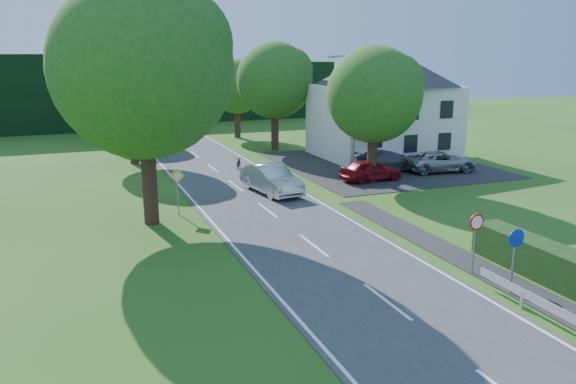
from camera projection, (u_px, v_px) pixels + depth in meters
name	position (u px, v px, depth m)	size (l,w,h in m)	color
road	(296.00, 232.00, 25.96)	(7.00, 80.00, 0.04)	#353537
parking_pad	(379.00, 164.00, 41.96)	(14.00, 16.00, 0.04)	black
line_edge_left	(228.00, 240.00, 24.81)	(0.12, 80.00, 0.01)	white
line_edge_right	(358.00, 224.00, 27.11)	(0.12, 80.00, 0.01)	white
line_centre	(296.00, 232.00, 25.96)	(0.12, 80.00, 0.01)	white
tree_main	(145.00, 103.00, 26.06)	(9.40, 9.40, 11.64)	#195319
tree_left_far	(131.00, 106.00, 41.24)	(7.00, 7.00, 8.58)	#195319
tree_right_far	(275.00, 96.00, 47.23)	(7.40, 7.40, 9.09)	#195319
tree_left_back	(122.00, 98.00, 52.33)	(6.60, 6.60, 8.07)	#195319
tree_right_back	(237.00, 99.00, 54.29)	(6.20, 6.20, 7.56)	#195319
tree_right_mid	(374.00, 115.00, 35.17)	(7.00, 7.00, 8.58)	#195319
treeline_right	(216.00, 91.00, 69.53)	(30.00, 5.00, 7.00)	black
house_white	(384.00, 101.00, 44.32)	(10.60, 8.40, 8.60)	silver
streetlight	(353.00, 110.00, 36.78)	(2.03, 0.18, 8.00)	gray
sign_roundabout	(515.00, 249.00, 18.93)	(0.64, 0.08, 2.37)	gray
sign_speed_limit	(476.00, 229.00, 20.71)	(0.64, 0.11, 2.37)	gray
sign_priority_left	(177.00, 182.00, 28.46)	(0.78, 0.09, 2.44)	gray
moving_car	(271.00, 179.00, 33.06)	(1.77, 5.07, 1.67)	silver
motorcycle	(239.00, 162.00, 40.41)	(0.58, 1.66, 0.87)	black
parked_car_red	(371.00, 170.00, 36.32)	(1.65, 4.10, 1.40)	maroon
parked_car_silver_a	(376.00, 156.00, 41.06)	(1.51, 4.34, 1.43)	silver
parked_car_grey	(390.00, 161.00, 39.35)	(1.95, 4.80, 1.39)	#515156
parked_car_silver_b	(441.00, 162.00, 39.11)	(2.32, 5.02, 1.40)	#9D9CA3
parasol	(353.00, 153.00, 40.82)	(2.10, 2.14, 1.92)	#A8150D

